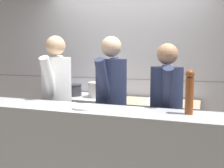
{
  "coord_description": "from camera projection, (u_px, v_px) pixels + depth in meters",
  "views": [
    {
      "loc": [
        1.11,
        -2.51,
        1.53
      ],
      "look_at": [
        0.02,
        0.58,
        1.15
      ],
      "focal_mm": 42.0,
      "sensor_mm": 36.0,
      "label": 1
    }
  ],
  "objects": [
    {
      "name": "prep_counter",
      "position": [
        158.0,
        135.0,
        3.51
      ],
      "size": [
        1.05,
        0.65,
        0.9
      ],
      "color": "gray",
      "rests_on": "ground_plane"
    },
    {
      "name": "plated_dish_main",
      "position": [
        85.0,
        107.0,
        2.41
      ],
      "size": [
        0.25,
        0.25,
        0.02
      ],
      "color": "white",
      "rests_on": "pass_counter"
    },
    {
      "name": "mixing_bowl_steel",
      "position": [
        151.0,
        99.0,
        3.45
      ],
      "size": [
        0.28,
        0.28,
        0.08
      ],
      "color": "#B7BABF",
      "rests_on": "prep_counter"
    },
    {
      "name": "oven_range",
      "position": [
        87.0,
        127.0,
        3.86
      ],
      "size": [
        0.94,
        0.71,
        0.92
      ],
      "color": "maroon",
      "rests_on": "ground_plane"
    },
    {
      "name": "stock_pot",
      "position": [
        73.0,
        90.0,
        3.82
      ],
      "size": [
        0.26,
        0.26,
        0.17
      ],
      "color": "#2D2D33",
      "rests_on": "oven_range"
    },
    {
      "name": "chef_line",
      "position": [
        166.0,
        114.0,
        2.71
      ],
      "size": [
        0.38,
        0.72,
        1.63
      ],
      "rotation": [
        0.0,
        0.0,
        0.17
      ],
      "color": "black",
      "rests_on": "ground_plane"
    },
    {
      "name": "chef_head_cook",
      "position": [
        57.0,
        100.0,
        3.16
      ],
      "size": [
        0.41,
        0.76,
        1.74
      ],
      "rotation": [
        0.0,
        0.0,
        0.17
      ],
      "color": "black",
      "rests_on": "ground_plane"
    },
    {
      "name": "sauce_pot",
      "position": [
        99.0,
        89.0,
        3.7
      ],
      "size": [
        0.32,
        0.32,
        0.21
      ],
      "color": "beige",
      "rests_on": "oven_range"
    },
    {
      "name": "chef_sous",
      "position": [
        111.0,
        104.0,
        2.96
      ],
      "size": [
        0.36,
        0.75,
        1.72
      ],
      "rotation": [
        0.0,
        0.0,
        -0.03
      ],
      "color": "black",
      "rests_on": "ground_plane"
    },
    {
      "name": "pepper_mill",
      "position": [
        189.0,
        91.0,
        2.16
      ],
      "size": [
        0.07,
        0.07,
        0.37
      ],
      "color": "brown",
      "rests_on": "pass_counter"
    },
    {
      "name": "wall_back_tiled",
      "position": [
        127.0,
        69.0,
        3.98
      ],
      "size": [
        8.0,
        0.06,
        2.6
      ],
      "color": "silver",
      "rests_on": "ground_plane"
    },
    {
      "name": "pass_counter",
      "position": [
        85.0,
        161.0,
        2.5
      ],
      "size": [
        2.6,
        0.45,
        1.03
      ],
      "color": "#B7BABF",
      "rests_on": "ground_plane"
    },
    {
      "name": "chefs_knife",
      "position": [
        163.0,
        104.0,
        3.31
      ],
      "size": [
        0.35,
        0.07,
        0.02
      ],
      "color": "#B7BABF",
      "rests_on": "prep_counter"
    }
  ]
}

